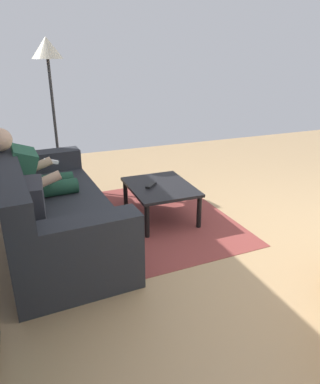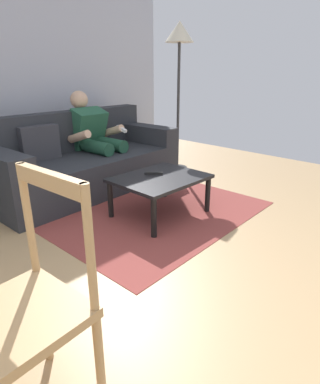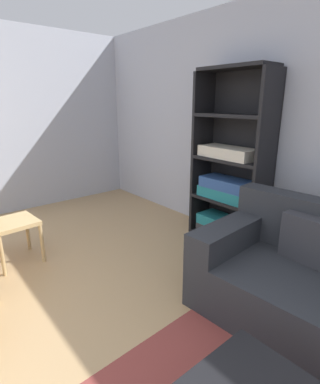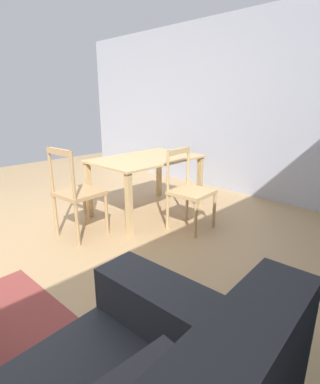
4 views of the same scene
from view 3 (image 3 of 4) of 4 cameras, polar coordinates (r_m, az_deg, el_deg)
name	(u,v)px [view 3 (image 3 of 4)]	position (r m, az deg, el deg)	size (l,w,h in m)	color
wall_back	(284,131)	(3.36, 22.55, 10.75)	(6.27, 0.12, 2.60)	#B2B7C6
bookshelf	(230,178)	(3.48, 13.19, 2.67)	(0.88, 0.36, 1.93)	black
dining_chair_near_wall	(9,223)	(3.32, -26.76, -5.23)	(0.45, 0.45, 0.90)	tan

